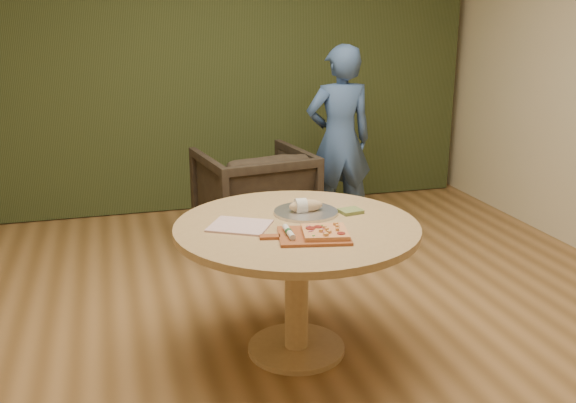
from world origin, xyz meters
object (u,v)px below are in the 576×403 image
(serving_tray, at_px, (306,212))
(bread_roll, at_px, (304,206))
(cutlery_roll, at_px, (289,232))
(pizza_paddle, at_px, (312,236))
(armchair, at_px, (254,191))
(pedestal_table, at_px, (297,249))
(flatbread_pizza, at_px, (325,232))
(person_standing, at_px, (339,140))

(serving_tray, bearing_deg, bread_roll, 180.00)
(cutlery_roll, bearing_deg, pizza_paddle, -10.39)
(bread_roll, height_order, armchair, armchair)
(pedestal_table, relative_size, cutlery_roll, 6.55)
(flatbread_pizza, bearing_deg, armchair, 87.12)
(armchair, distance_m, person_standing, 0.84)
(armchair, bearing_deg, person_standing, 178.15)
(bread_roll, bearing_deg, armchair, 86.97)
(bread_roll, bearing_deg, cutlery_roll, -118.33)
(flatbread_pizza, distance_m, serving_tray, 0.40)
(cutlery_roll, bearing_deg, armchair, 84.87)
(serving_tray, bearing_deg, pedestal_table, -121.79)
(serving_tray, bearing_deg, cutlery_roll, -119.43)
(armchair, height_order, person_standing, person_standing)
(flatbread_pizza, xyz_separation_m, armchair, (0.10, 2.03, -0.35))
(pedestal_table, xyz_separation_m, pizza_paddle, (0.01, -0.22, 0.15))
(pedestal_table, relative_size, bread_roll, 6.74)
(pizza_paddle, bearing_deg, cutlery_roll, 178.21)
(flatbread_pizza, bearing_deg, pedestal_table, 108.17)
(cutlery_roll, height_order, person_standing, person_standing)
(pedestal_table, height_order, bread_roll, bread_roll)
(bread_roll, height_order, person_standing, person_standing)
(bread_roll, bearing_deg, pedestal_table, -119.48)
(person_standing, bearing_deg, bread_roll, 64.78)
(pizza_paddle, bearing_deg, serving_tray, 88.31)
(bread_roll, relative_size, armchair, 0.23)
(pedestal_table, xyz_separation_m, person_standing, (0.94, 1.89, 0.18))
(pizza_paddle, height_order, bread_roll, bread_roll)
(cutlery_roll, xyz_separation_m, person_standing, (1.04, 2.08, 0.01))
(pizza_paddle, bearing_deg, armchair, 96.70)
(pizza_paddle, height_order, flatbread_pizza, flatbread_pizza)
(pizza_paddle, bearing_deg, person_standing, 77.75)
(serving_tray, distance_m, bread_roll, 0.04)
(serving_tray, bearing_deg, flatbread_pizza, -93.53)
(serving_tray, height_order, person_standing, person_standing)
(armchair, bearing_deg, cutlery_roll, 73.25)
(pedestal_table, xyz_separation_m, armchair, (0.18, 1.80, -0.18))
(serving_tray, relative_size, bread_roll, 1.84)
(armchair, bearing_deg, bread_roll, 78.17)
(pizza_paddle, bearing_deg, pedestal_table, 104.59)
(serving_tray, height_order, armchair, armchair)
(pedestal_table, xyz_separation_m, serving_tray, (0.10, 0.16, 0.15))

